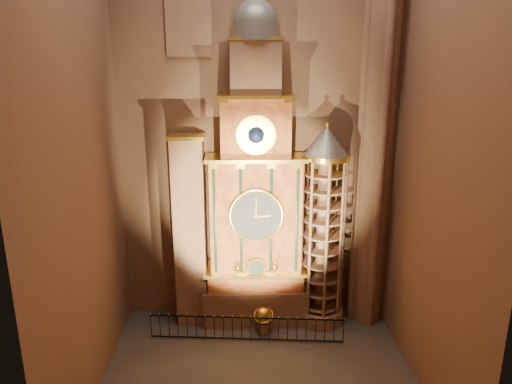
{
  "coord_description": "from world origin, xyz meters",
  "views": [
    {
      "loc": [
        -0.71,
        -17.45,
        13.46
      ],
      "look_at": [
        -0.04,
        3.0,
        7.8
      ],
      "focal_mm": 32.0,
      "sensor_mm": 36.0,
      "label": 1
    }
  ],
  "objects_px": {
    "stair_turret": "(323,230)",
    "portrait_tower": "(190,231)",
    "iron_railing": "(246,329)",
    "astronomical_clock": "(255,203)",
    "celestial_globe": "(263,318)"
  },
  "relations": [
    {
      "from": "astronomical_clock",
      "to": "stair_turret",
      "type": "relative_size",
      "value": 1.55
    },
    {
      "from": "stair_turret",
      "to": "iron_railing",
      "type": "distance_m",
      "value": 6.38
    },
    {
      "from": "celestial_globe",
      "to": "iron_railing",
      "type": "bearing_deg",
      "value": -144.7
    },
    {
      "from": "stair_turret",
      "to": "iron_railing",
      "type": "bearing_deg",
      "value": -155.22
    },
    {
      "from": "astronomical_clock",
      "to": "iron_railing",
      "type": "height_order",
      "value": "astronomical_clock"
    },
    {
      "from": "stair_turret",
      "to": "celestial_globe",
      "type": "height_order",
      "value": "stair_turret"
    },
    {
      "from": "astronomical_clock",
      "to": "iron_railing",
      "type": "relative_size",
      "value": 1.72
    },
    {
      "from": "portrait_tower",
      "to": "stair_turret",
      "type": "height_order",
      "value": "stair_turret"
    },
    {
      "from": "stair_turret",
      "to": "iron_railing",
      "type": "relative_size",
      "value": 1.11
    },
    {
      "from": "stair_turret",
      "to": "portrait_tower",
      "type": "bearing_deg",
      "value": 177.67
    },
    {
      "from": "celestial_globe",
      "to": "iron_railing",
      "type": "height_order",
      "value": "celestial_globe"
    },
    {
      "from": "astronomical_clock",
      "to": "portrait_tower",
      "type": "height_order",
      "value": "astronomical_clock"
    },
    {
      "from": "portrait_tower",
      "to": "iron_railing",
      "type": "height_order",
      "value": "portrait_tower"
    },
    {
      "from": "portrait_tower",
      "to": "stair_turret",
      "type": "xyz_separation_m",
      "value": [
        6.9,
        -0.28,
        0.12
      ]
    },
    {
      "from": "celestial_globe",
      "to": "stair_turret",
      "type": "bearing_deg",
      "value": 21.36
    }
  ]
}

